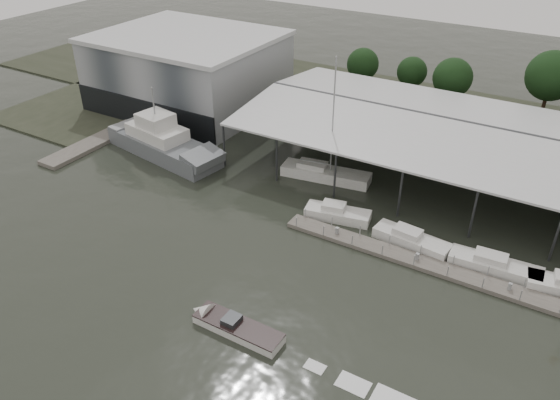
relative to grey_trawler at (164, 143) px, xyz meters
The scene contains 13 objects.
ground 25.04m from the grey_trawler, 36.67° to the right, with size 200.00×200.00×0.00m, color #262B23.
land_strip_far 33.72m from the grey_trawler, 53.48° to the left, with size 140.00×30.00×0.30m.
land_strip_west 25.05m from the grey_trawler, 142.93° to the left, with size 20.00×40.00×0.30m.
storage_warehouse 17.39m from the grey_trawler, 117.91° to the left, with size 24.50×20.50×10.50m.
covered_boat_shed 39.55m from the grey_trawler, 19.44° to the left, with size 58.24×24.00×6.96m.
trawler_dock 10.08m from the grey_trawler, behind, with size 3.00×18.00×0.50m.
floating_dock 35.42m from the grey_trawler, ahead, with size 28.00×2.00×1.40m.
grey_trawler is the anchor object (origin of this frame).
white_sailboat 20.32m from the grey_trawler, 13.70° to the left, with size 10.50×4.17×14.51m.
speedboat_underway 31.83m from the grey_trawler, 39.76° to the right, with size 19.02×2.50×2.00m.
moored_cruiser_0 24.74m from the grey_trawler, ahead, with size 6.89×3.49×1.70m.
moored_cruiser_1 32.75m from the grey_trawler, ahead, with size 7.48×2.98×1.70m.
moored_cruiser_2 40.37m from the grey_trawler, ahead, with size 8.01×2.65×1.70m.
Camera 1 is at (23.52, -29.99, 30.67)m, focal length 35.00 mm.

